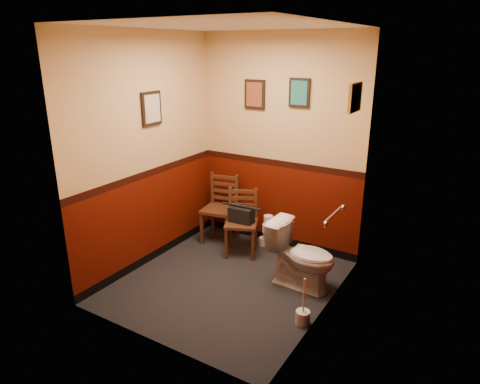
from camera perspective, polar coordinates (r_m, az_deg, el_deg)
name	(u,v)px	position (r m, az deg, el deg)	size (l,w,h in m)	color
floor	(228,282)	(4.92, -1.54, -11.92)	(2.20, 2.40, 0.00)	black
ceiling	(226,25)	(4.23, -1.89, 21.35)	(2.20, 2.40, 0.00)	silver
wall_back	(279,145)	(5.40, 5.27, 6.30)	(2.20, 2.70, 0.00)	#4B0E04
wall_front	(146,201)	(3.49, -12.47, -1.12)	(2.20, 2.70, 0.00)	#4B0E04
wall_left	(147,153)	(5.05, -12.28, 5.07)	(2.40, 2.70, 0.00)	#4B0E04
wall_right	(330,183)	(3.92, 11.94, 1.15)	(2.40, 2.70, 0.00)	#4B0E04
grab_bar	(333,215)	(4.29, 12.34, -3.02)	(0.05, 0.56, 0.06)	silver
framed_print_back_a	(255,94)	(5.45, 1.98, 12.87)	(0.28, 0.04, 0.36)	black
framed_print_back_b	(299,93)	(5.18, 7.93, 12.96)	(0.26, 0.04, 0.34)	black
framed_print_left	(152,109)	(5.02, -11.72, 10.84)	(0.04, 0.30, 0.38)	black
framed_print_right	(355,97)	(4.35, 15.06, 12.08)	(0.04, 0.34, 0.28)	olive
toilet	(302,256)	(4.73, 8.25, -8.44)	(0.41, 0.74, 0.73)	white
toilet_brush	(303,316)	(4.28, 8.36, -16.09)	(0.14, 0.14, 0.49)	silver
chair_left	(221,208)	(5.75, -2.59, -2.21)	(0.49, 0.49, 0.90)	#4D2817
chair_right	(242,222)	(5.40, 0.22, -4.04)	(0.51, 0.51, 0.83)	#4D2817
handbag	(241,215)	(5.32, 0.17, -3.05)	(0.32, 0.17, 0.23)	black
tp_stack	(268,234)	(5.65, 3.71, -5.56)	(0.25, 0.15, 0.43)	silver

